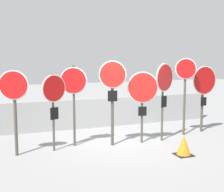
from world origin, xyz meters
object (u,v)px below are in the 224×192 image
(stop_sign_4, at_px, (143,92))
(stop_sign_5, at_px, (164,84))
(stop_sign_3, at_px, (112,87))
(stop_sign_2, at_px, (74,88))
(stop_sign_0, at_px, (14,96))
(stop_sign_6, at_px, (185,81))
(stop_sign_1, at_px, (54,95))
(stop_sign_7, at_px, (204,86))
(traffic_cone_0, at_px, (184,145))

(stop_sign_4, bearing_deg, stop_sign_5, 12.92)
(stop_sign_3, bearing_deg, stop_sign_2, 177.74)
(stop_sign_0, bearing_deg, stop_sign_6, 21.14)
(stop_sign_1, relative_size, stop_sign_3, 0.86)
(stop_sign_2, distance_m, stop_sign_5, 2.70)
(stop_sign_6, bearing_deg, stop_sign_5, -136.97)
(stop_sign_4, distance_m, stop_sign_6, 1.75)
(stop_sign_0, height_order, stop_sign_1, stop_sign_0)
(stop_sign_1, distance_m, stop_sign_5, 3.29)
(stop_sign_1, xyz_separation_m, stop_sign_3, (1.65, -0.09, 0.17))
(stop_sign_1, height_order, stop_sign_2, stop_sign_2)
(stop_sign_2, height_order, stop_sign_5, stop_sign_5)
(stop_sign_4, height_order, stop_sign_7, stop_sign_7)
(stop_sign_0, xyz_separation_m, stop_sign_6, (5.28, 0.24, 0.22))
(stop_sign_2, bearing_deg, stop_sign_3, 1.61)
(stop_sign_5, relative_size, stop_sign_6, 0.94)
(stop_sign_1, xyz_separation_m, traffic_cone_0, (3.07, -1.58, -1.27))
(stop_sign_0, relative_size, stop_sign_3, 0.91)
(stop_sign_4, bearing_deg, stop_sign_7, 24.78)
(stop_sign_1, distance_m, stop_sign_2, 0.67)
(stop_sign_4, distance_m, stop_sign_7, 2.60)
(stop_sign_0, bearing_deg, traffic_cone_0, -1.79)
(stop_sign_2, relative_size, traffic_cone_0, 4.27)
(stop_sign_0, bearing_deg, stop_sign_5, 17.10)
(stop_sign_0, distance_m, stop_sign_6, 5.29)
(stop_sign_2, bearing_deg, stop_sign_0, -149.56)
(stop_sign_1, height_order, stop_sign_4, stop_sign_4)
(traffic_cone_0, bearing_deg, stop_sign_4, 109.63)
(stop_sign_0, xyz_separation_m, stop_sign_2, (1.63, 0.31, 0.11))
(stop_sign_2, height_order, stop_sign_4, stop_sign_2)
(stop_sign_1, distance_m, stop_sign_4, 2.57)
(stop_sign_3, distance_m, traffic_cone_0, 2.51)
(stop_sign_5, distance_m, stop_sign_6, 1.04)
(stop_sign_6, bearing_deg, stop_sign_0, -153.91)
(stop_sign_7, xyz_separation_m, traffic_cone_0, (-2.04, -1.92, -1.29))
(stop_sign_0, xyz_separation_m, stop_sign_5, (4.30, -0.10, 0.16))
(stop_sign_1, relative_size, stop_sign_2, 0.91)
(stop_sign_2, relative_size, stop_sign_5, 0.98)
(stop_sign_3, bearing_deg, stop_sign_6, 21.58)
(stop_sign_1, bearing_deg, stop_sign_3, -28.22)
(stop_sign_5, distance_m, traffic_cone_0, 2.04)
(stop_sign_0, bearing_deg, stop_sign_4, 16.95)
(stop_sign_0, relative_size, stop_sign_7, 0.99)
(stop_sign_1, distance_m, stop_sign_6, 4.27)
(stop_sign_2, bearing_deg, stop_sign_1, -138.40)
(stop_sign_2, distance_m, stop_sign_4, 2.01)
(stop_sign_3, distance_m, stop_sign_6, 2.62)
(stop_sign_4, xyz_separation_m, traffic_cone_0, (0.50, -1.41, -1.26))
(traffic_cone_0, bearing_deg, stop_sign_5, 81.56)
(stop_sign_4, xyz_separation_m, stop_sign_6, (1.69, 0.34, 0.26))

